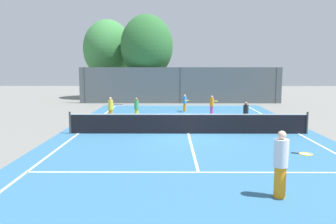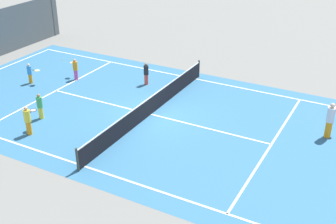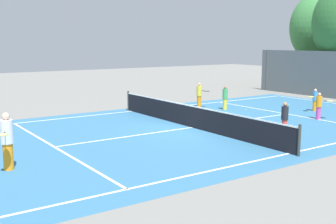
{
  "view_description": "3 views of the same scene",
  "coord_description": "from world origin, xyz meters",
  "views": [
    {
      "loc": [
        -0.9,
        -17.27,
        3.41
      ],
      "look_at": [
        -1.01,
        -0.91,
        1.21
      ],
      "focal_mm": 37.62,
      "sensor_mm": 36.0,
      "label": 1
    },
    {
      "loc": [
        -17.28,
        -10.37,
        10.24
      ],
      "look_at": [
        -0.73,
        -1.41,
        0.79
      ],
      "focal_mm": 46.49,
      "sensor_mm": 36.0,
      "label": 2
    },
    {
      "loc": [
        14.88,
        -11.51,
        3.83
      ],
      "look_at": [
        -1.11,
        -0.56,
        0.61
      ],
      "focal_mm": 45.33,
      "sensor_mm": 36.0,
      "label": 3
    }
  ],
  "objects": [
    {
      "name": "player_2",
      "position": [
        -4.53,
        4.02,
        0.76
      ],
      "size": [
        0.9,
        0.49,
        1.46
      ],
      "color": "orange",
      "rests_on": "ground_plane"
    },
    {
      "name": "tennis_ball_5",
      "position": [
        -5.03,
        10.16,
        0.03
      ],
      "size": [
        0.07,
        0.07,
        0.07
      ],
      "primitive_type": "sphere",
      "color": "#CCE533",
      "rests_on": "ground_plane"
    },
    {
      "name": "tree_1",
      "position": [
        -7.25,
        18.92,
        4.99
      ],
      "size": [
        4.92,
        5.34,
        7.95
      ],
      "color": "brown",
      "rests_on": "ground_plane"
    },
    {
      "name": "player_6",
      "position": [
        0.17,
        8.49,
        0.65
      ],
      "size": [
        0.46,
        0.85,
        1.24
      ],
      "color": "orange",
      "rests_on": "ground_plane"
    },
    {
      "name": "tennis_ball_6",
      "position": [
        -2.18,
        9.21,
        0.03
      ],
      "size": [
        0.07,
        0.07,
        0.07
      ],
      "primitive_type": "sphere",
      "color": "#CCE533",
      "rests_on": "ground_plane"
    },
    {
      "name": "tennis_ball_1",
      "position": [
        0.75,
        0.93,
        0.03
      ],
      "size": [
        0.07,
        0.07,
        0.07
      ],
      "primitive_type": "sphere",
      "color": "#CCE533",
      "rests_on": "ground_plane"
    },
    {
      "name": "tree_0",
      "position": [
        -3.1,
        16.06,
        5.13
      ],
      "size": [
        4.9,
        4.55,
        8.07
      ],
      "color": "brown",
      "rests_on": "ground_plane"
    },
    {
      "name": "tennis_ball_4",
      "position": [
        4.29,
        9.6,
        0.03
      ],
      "size": [
        0.07,
        0.07,
        0.07
      ],
      "primitive_type": "sphere",
      "color": "#CCE533",
      "rests_on": "ground_plane"
    },
    {
      "name": "tennis_ball_2",
      "position": [
        -1.81,
        0.71,
        0.03
      ],
      "size": [
        0.07,
        0.07,
        0.07
      ],
      "primitive_type": "sphere",
      "color": "#CCE533",
      "rests_on": "ground_plane"
    },
    {
      "name": "player_0",
      "position": [
        3.33,
        2.27,
        0.7
      ],
      "size": [
        0.29,
        0.29,
        1.36
      ],
      "color": "#E54C3F",
      "rests_on": "ground_plane"
    },
    {
      "name": "player_1",
      "position": [
        1.93,
        6.48,
        0.7
      ],
      "size": [
        0.68,
        0.82,
        1.34
      ],
      "color": "#D14799",
      "rests_on": "ground_plane"
    },
    {
      "name": "ground_plane",
      "position": [
        0.0,
        0.0,
        0.0
      ],
      "size": [
        80.0,
        80.0,
        0.0
      ],
      "primitive_type": "plane",
      "color": "slate"
    },
    {
      "name": "perimeter_fence",
      "position": [
        0.0,
        14.0,
        1.6
      ],
      "size": [
        18.0,
        0.12,
        3.2
      ],
      "color": "#515B60",
      "rests_on": "ground_plane"
    },
    {
      "name": "tennis_net",
      "position": [
        0.0,
        0.0,
        0.51
      ],
      "size": [
        11.9,
        0.1,
        1.1
      ],
      "color": "#333833",
      "rests_on": "ground_plane"
    },
    {
      "name": "court_surface",
      "position": [
        0.0,
        0.0,
        0.0
      ],
      "size": [
        13.0,
        25.0,
        0.01
      ],
      "color": "teal",
      "rests_on": "ground_plane"
    },
    {
      "name": "tennis_ball_7",
      "position": [
        -2.17,
        5.5,
        0.03
      ],
      "size": [
        0.07,
        0.07,
        0.07
      ],
      "primitive_type": "sphere",
      "color": "#CCE533",
      "rests_on": "ground_plane"
    },
    {
      "name": "player_4",
      "position": [
        1.94,
        -8.5,
        0.91
      ],
      "size": [
        0.94,
        0.65,
        1.76
      ],
      "color": "orange",
      "rests_on": "ground_plane"
    },
    {
      "name": "tennis_ball_3",
      "position": [
        -2.97,
        9.72,
        0.03
      ],
      "size": [
        0.07,
        0.07,
        0.07
      ],
      "primitive_type": "sphere",
      "color": "#CCE533",
      "rests_on": "ground_plane"
    },
    {
      "name": "player_5",
      "position": [
        -3.03,
        4.69,
        0.7
      ],
      "size": [
        0.29,
        0.29,
        1.36
      ],
      "color": "yellow",
      "rests_on": "ground_plane"
    },
    {
      "name": "tennis_ball_0",
      "position": [
        -0.43,
        10.58,
        0.03
      ],
      "size": [
        0.07,
        0.07,
        0.07
      ],
      "primitive_type": "sphere",
      "color": "#CCE533",
      "rests_on": "ground_plane"
    }
  ]
}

